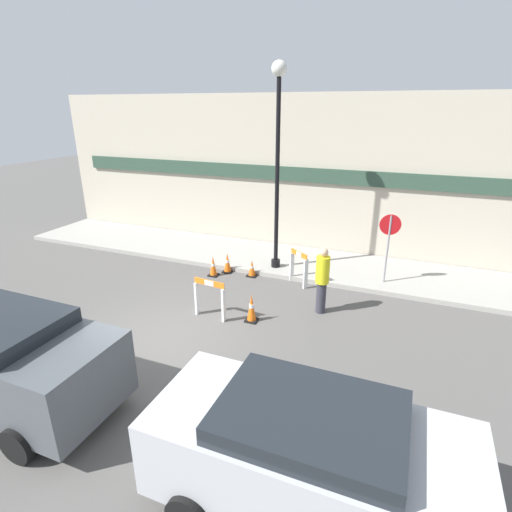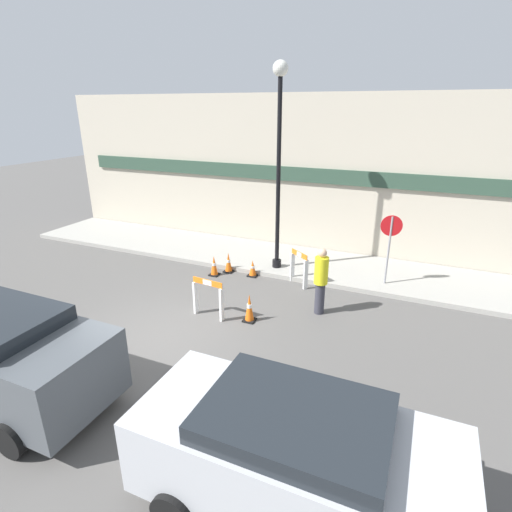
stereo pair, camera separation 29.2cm
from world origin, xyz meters
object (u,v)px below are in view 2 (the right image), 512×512
streetlamp_post (279,144)px  person_worker (321,279)px  stop_sign (390,239)px  parked_car_2 (294,455)px

streetlamp_post → person_worker: bearing=-47.6°
stop_sign → parked_car_2: (-0.28, -7.72, -0.59)m
streetlamp_post → parked_car_2: 8.81m
parked_car_2 → stop_sign: bearing=88.0°
streetlamp_post → person_worker: streetlamp_post is taller
stop_sign → parked_car_2: 7.74m
person_worker → stop_sign: bearing=-114.0°
stop_sign → parked_car_2: bearing=76.1°
stop_sign → person_worker: bearing=47.2°
stop_sign → person_worker: stop_sign is taller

